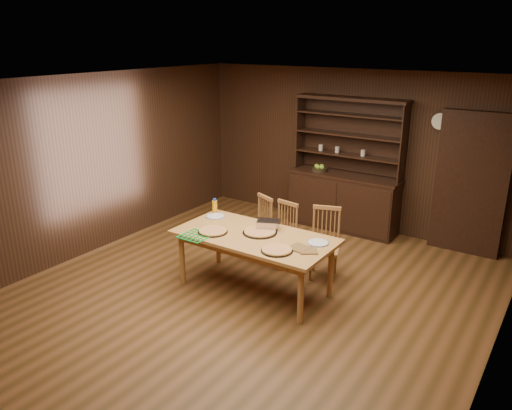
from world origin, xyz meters
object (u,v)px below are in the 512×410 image
Objects in this scene: chair_left at (260,225)px; dining_table at (254,241)px; china_hutch at (344,194)px; chair_center at (283,232)px; chair_right at (325,240)px; juice_bottle at (215,206)px.

dining_table is at bearing -37.06° from chair_left.
china_hutch reaches higher than dining_table.
chair_right is at bearing 9.57° from chair_center.
chair_right is (1.05, -0.03, 0.02)m from chair_left.
chair_left reaches higher than chair_center.
china_hutch is 10.57× the size of juice_bottle.
juice_bottle reaches higher than dining_table.
chair_center is (-0.09, 0.87, -0.19)m from dining_table.
china_hutch reaches higher than chair_right.
chair_right is (0.55, 0.87, -0.17)m from dining_table.
chair_center is (0.41, -0.03, -0.00)m from chair_left.
chair_right is 4.65× the size of juice_bottle.
chair_left is (-0.53, -1.73, -0.11)m from china_hutch.
chair_left is 1.05m from chair_right.
chair_center is at bearing 96.16° from dining_table.
juice_bottle is at bearing -112.78° from china_hutch.
china_hutch is at bearing 95.29° from chair_center.
china_hutch is 1.81m from chair_left.
chair_left is at bearing 159.51° from chair_right.
chair_center is at bearing 30.67° from juice_bottle.
china_hutch is 1.83m from chair_right.
chair_right is at bearing 18.63° from juice_bottle.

